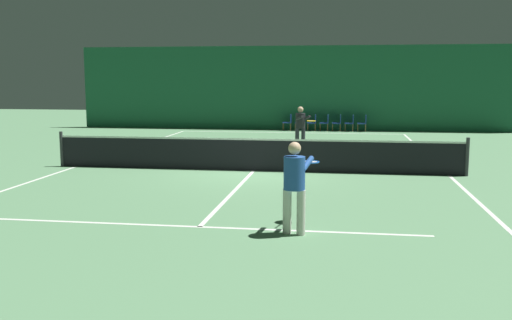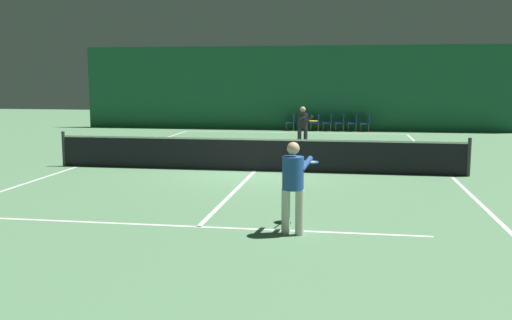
{
  "view_description": "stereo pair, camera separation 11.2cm",
  "coord_description": "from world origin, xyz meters",
  "px_view_note": "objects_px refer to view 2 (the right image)",
  "views": [
    {
      "loc": [
        2.52,
        -16.21,
        2.68
      ],
      "look_at": [
        0.69,
        -4.13,
        0.92
      ],
      "focal_mm": 40.0,
      "sensor_mm": 36.0,
      "label": 1
    },
    {
      "loc": [
        2.63,
        -16.19,
        2.68
      ],
      "look_at": [
        0.69,
        -4.13,
        0.92
      ],
      "focal_mm": 40.0,
      "sensor_mm": 36.0,
      "label": 2
    }
  ],
  "objects_px": {
    "courtside_chair_0": "(292,121)",
    "courtside_chair_3": "(329,122)",
    "tennis_net": "(255,154)",
    "courtside_chair_6": "(366,122)",
    "player_near": "(294,181)",
    "courtside_chair_1": "(304,121)",
    "courtside_chair_4": "(341,122)",
    "player_far": "(303,124)",
    "courtside_chair_5": "(354,122)",
    "courtside_chair_2": "(316,121)"
  },
  "relations": [
    {
      "from": "courtside_chair_0",
      "to": "courtside_chair_3",
      "type": "relative_size",
      "value": 1.0
    },
    {
      "from": "tennis_net",
      "to": "courtside_chair_6",
      "type": "relative_size",
      "value": 14.29
    },
    {
      "from": "player_near",
      "to": "courtside_chair_0",
      "type": "bearing_deg",
      "value": 18.96
    },
    {
      "from": "courtside_chair_0",
      "to": "courtside_chair_1",
      "type": "height_order",
      "value": "same"
    },
    {
      "from": "courtside_chair_4",
      "to": "player_near",
      "type": "bearing_deg",
      "value": -1.67
    },
    {
      "from": "player_far",
      "to": "courtside_chair_3",
      "type": "height_order",
      "value": "player_far"
    },
    {
      "from": "player_near",
      "to": "courtside_chair_1",
      "type": "xyz_separation_m",
      "value": [
        -1.33,
        19.68,
        -0.45
      ]
    },
    {
      "from": "courtside_chair_0",
      "to": "tennis_net",
      "type": "bearing_deg",
      "value": 0.93
    },
    {
      "from": "courtside_chair_0",
      "to": "courtside_chair_4",
      "type": "xyz_separation_m",
      "value": [
        2.53,
        0.0,
        0.0
      ]
    },
    {
      "from": "courtside_chair_3",
      "to": "courtside_chair_5",
      "type": "bearing_deg",
      "value": 90.0
    },
    {
      "from": "player_near",
      "to": "courtside_chair_6",
      "type": "relative_size",
      "value": 1.92
    },
    {
      "from": "player_far",
      "to": "courtside_chair_6",
      "type": "xyz_separation_m",
      "value": [
        2.61,
        7.69,
        -0.46
      ]
    },
    {
      "from": "player_far",
      "to": "courtside_chair_0",
      "type": "bearing_deg",
      "value": 160.75
    },
    {
      "from": "courtside_chair_2",
      "to": "courtside_chair_3",
      "type": "xyz_separation_m",
      "value": [
        0.63,
        0.0,
        0.0
      ]
    },
    {
      "from": "courtside_chair_1",
      "to": "courtside_chair_3",
      "type": "bearing_deg",
      "value": 90.0
    },
    {
      "from": "courtside_chair_0",
      "to": "courtside_chair_6",
      "type": "height_order",
      "value": "same"
    },
    {
      "from": "player_far",
      "to": "courtside_chair_3",
      "type": "relative_size",
      "value": 1.92
    },
    {
      "from": "courtside_chair_1",
      "to": "courtside_chair_3",
      "type": "distance_m",
      "value": 1.27
    },
    {
      "from": "player_near",
      "to": "courtside_chair_4",
      "type": "xyz_separation_m",
      "value": [
        0.57,
        19.68,
        -0.45
      ]
    },
    {
      "from": "courtside_chair_6",
      "to": "tennis_net",
      "type": "bearing_deg",
      "value": -15.31
    },
    {
      "from": "player_near",
      "to": "courtside_chair_6",
      "type": "xyz_separation_m",
      "value": [
        1.84,
        19.68,
        -0.45
      ]
    },
    {
      "from": "player_far",
      "to": "courtside_chair_2",
      "type": "distance_m",
      "value": 7.7
    },
    {
      "from": "tennis_net",
      "to": "courtside_chair_4",
      "type": "xyz_separation_m",
      "value": [
        2.32,
        13.1,
        -0.03
      ]
    },
    {
      "from": "tennis_net",
      "to": "courtside_chair_4",
      "type": "distance_m",
      "value": 13.31
    },
    {
      "from": "courtside_chair_3",
      "to": "courtside_chair_5",
      "type": "height_order",
      "value": "same"
    },
    {
      "from": "courtside_chair_1",
      "to": "courtside_chair_5",
      "type": "relative_size",
      "value": 1.0
    },
    {
      "from": "player_far",
      "to": "courtside_chair_4",
      "type": "bearing_deg",
      "value": 142.05
    },
    {
      "from": "player_far",
      "to": "courtside_chair_1",
      "type": "bearing_deg",
      "value": 156.1
    },
    {
      "from": "courtside_chair_3",
      "to": "tennis_net",
      "type": "bearing_deg",
      "value": -7.34
    },
    {
      "from": "courtside_chair_1",
      "to": "player_near",
      "type": "bearing_deg",
      "value": 3.85
    },
    {
      "from": "player_near",
      "to": "courtside_chair_4",
      "type": "bearing_deg",
      "value": 11.61
    },
    {
      "from": "player_far",
      "to": "courtside_chair_2",
      "type": "bearing_deg",
      "value": 151.38
    },
    {
      "from": "courtside_chair_3",
      "to": "courtside_chair_6",
      "type": "distance_m",
      "value": 1.9
    },
    {
      "from": "courtside_chair_1",
      "to": "courtside_chair_2",
      "type": "distance_m",
      "value": 0.63
    },
    {
      "from": "courtside_chair_1",
      "to": "courtside_chair_4",
      "type": "xyz_separation_m",
      "value": [
        1.9,
        0.0,
        0.0
      ]
    },
    {
      "from": "courtside_chair_1",
      "to": "courtside_chair_6",
      "type": "height_order",
      "value": "same"
    },
    {
      "from": "player_far",
      "to": "player_near",
      "type": "bearing_deg",
      "value": -24.34
    },
    {
      "from": "player_far",
      "to": "courtside_chair_5",
      "type": "bearing_deg",
      "value": 137.54
    },
    {
      "from": "courtside_chair_6",
      "to": "courtside_chair_5",
      "type": "bearing_deg",
      "value": -90.0
    },
    {
      "from": "courtside_chair_1",
      "to": "tennis_net",
      "type": "bearing_deg",
      "value": -1.84
    },
    {
      "from": "tennis_net",
      "to": "courtside_chair_3",
      "type": "distance_m",
      "value": 13.21
    },
    {
      "from": "tennis_net",
      "to": "courtside_chair_0",
      "type": "distance_m",
      "value": 13.1
    },
    {
      "from": "courtside_chair_2",
      "to": "courtside_chair_5",
      "type": "distance_m",
      "value": 1.9
    },
    {
      "from": "tennis_net",
      "to": "courtside_chair_0",
      "type": "xyz_separation_m",
      "value": [
        -0.21,
        13.1,
        -0.03
      ]
    },
    {
      "from": "courtside_chair_0",
      "to": "courtside_chair_1",
      "type": "distance_m",
      "value": 0.63
    },
    {
      "from": "courtside_chair_0",
      "to": "courtside_chair_6",
      "type": "bearing_deg",
      "value": 90.0
    },
    {
      "from": "courtside_chair_0",
      "to": "courtside_chair_1",
      "type": "relative_size",
      "value": 1.0
    },
    {
      "from": "tennis_net",
      "to": "courtside_chair_3",
      "type": "bearing_deg",
      "value": 82.66
    },
    {
      "from": "courtside_chair_2",
      "to": "courtside_chair_4",
      "type": "bearing_deg",
      "value": 90.0
    },
    {
      "from": "tennis_net",
      "to": "courtside_chair_5",
      "type": "xyz_separation_m",
      "value": [
        2.95,
        13.1,
        -0.03
      ]
    }
  ]
}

